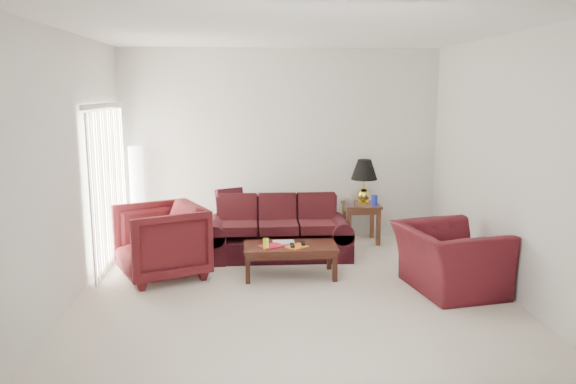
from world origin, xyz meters
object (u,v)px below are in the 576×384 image
object	(u,v)px
sofa	(278,228)
coffee_table	(290,261)
end_table	(361,223)
armchair_right	(449,259)
armchair_left	(161,241)
floor_lamp	(137,196)

from	to	relation	value
sofa	coffee_table	xyz separation A→B (m)	(0.11, -0.85, -0.21)
end_table	armchair_right	distance (m)	2.31
armchair_left	coffee_table	world-z (taller)	armchair_left
end_table	armchair_right	bearing A→B (deg)	-74.49
sofa	armchair_right	xyz separation A→B (m)	(1.96, -1.49, -0.04)
sofa	armchair_left	bearing A→B (deg)	-152.33
end_table	armchair_left	distance (m)	3.24
end_table	floor_lamp	world-z (taller)	floor_lamp
armchair_right	sofa	bearing A→B (deg)	42.37
end_table	coffee_table	distance (m)	2.01
floor_lamp	sofa	bearing A→B (deg)	-20.31
coffee_table	armchair_left	bearing A→B (deg)	-163.60
floor_lamp	coffee_table	distance (m)	2.81
sofa	armchair_right	size ratio (longest dim) A/B	1.73
end_table	sofa	bearing A→B (deg)	-151.54
coffee_table	end_table	bearing A→B (deg)	71.73
floor_lamp	coffee_table	size ratio (longest dim) A/B	1.31
sofa	armchair_left	distance (m)	1.71
sofa	end_table	world-z (taller)	sofa
sofa	end_table	distance (m)	1.53
floor_lamp	armchair_right	distance (m)	4.67
floor_lamp	armchair_left	distance (m)	1.67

